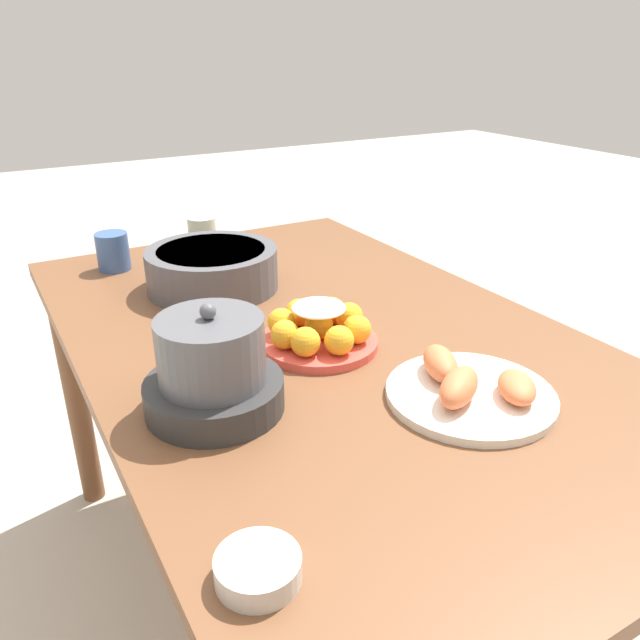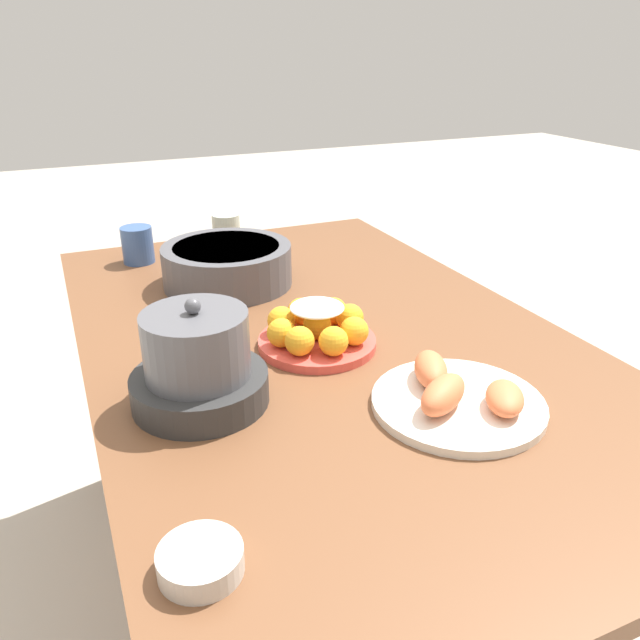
{
  "view_description": "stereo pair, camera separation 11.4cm",
  "coord_description": "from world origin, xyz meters",
  "views": [
    {
      "loc": [
        -0.92,
        0.54,
        1.22
      ],
      "look_at": [
        -0.02,
        0.02,
        0.75
      ],
      "focal_mm": 35.0,
      "sensor_mm": 36.0,
      "label": 1
    },
    {
      "loc": [
        -0.97,
        0.43,
        1.22
      ],
      "look_at": [
        -0.02,
        0.02,
        0.75
      ],
      "focal_mm": 35.0,
      "sensor_mm": 36.0,
      "label": 2
    }
  ],
  "objects": [
    {
      "name": "sauce_bowl",
      "position": [
        -0.48,
        0.35,
        0.72
      ],
      "size": [
        0.09,
        0.09,
        0.03
      ],
      "color": "beige",
      "rests_on": "dining_table"
    },
    {
      "name": "seafood_platter",
      "position": [
        -0.32,
        -0.08,
        0.73
      ],
      "size": [
        0.26,
        0.26,
        0.06
      ],
      "color": "silver",
      "rests_on": "dining_table"
    },
    {
      "name": "warming_pot",
      "position": [
        -0.15,
        0.27,
        0.77
      ],
      "size": [
        0.21,
        0.21,
        0.17
      ],
      "color": "#2D2D2D",
      "rests_on": "dining_table"
    },
    {
      "name": "serving_bowl",
      "position": [
        0.32,
        0.09,
        0.76
      ],
      "size": [
        0.29,
        0.29,
        0.09
      ],
      "color": "#4C4C51",
      "rests_on": "dining_table"
    },
    {
      "name": "cup_near",
      "position": [
        0.57,
        0.02,
        0.76
      ],
      "size": [
        0.07,
        0.07,
        0.09
      ],
      "color": "beige",
      "rests_on": "dining_table"
    },
    {
      "name": "cup_far",
      "position": [
        0.56,
        0.25,
        0.75
      ],
      "size": [
        0.08,
        0.08,
        0.09
      ],
      "color": "#38568E",
      "rests_on": "dining_table"
    },
    {
      "name": "dining_table",
      "position": [
        0.0,
        0.0,
        0.62
      ],
      "size": [
        1.41,
        0.86,
        0.71
      ],
      "color": "brown",
      "rests_on": "ground_plane"
    },
    {
      "name": "cake_plate",
      "position": [
        -0.05,
        0.03,
        0.74
      ],
      "size": [
        0.21,
        0.21,
        0.09
      ],
      "color": "#E04C42",
      "rests_on": "dining_table"
    },
    {
      "name": "ground_plane",
      "position": [
        0.0,
        0.0,
        0.0
      ],
      "size": [
        12.0,
        12.0,
        0.0
      ],
      "primitive_type": "plane",
      "color": "#B2A899"
    }
  ]
}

